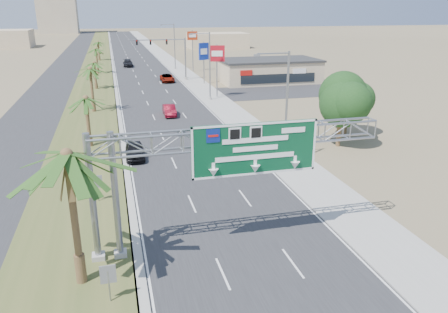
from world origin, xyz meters
name	(u,v)px	position (x,y,z in m)	size (l,w,h in m)	color
road	(136,60)	(0.00, 110.00, 0.01)	(12.00, 300.00, 0.02)	#28282B
sidewalk_right	(167,59)	(8.50, 110.00, 0.05)	(4.00, 300.00, 0.10)	#9E9B93
median_grass	(98,61)	(-10.00, 110.00, 0.06)	(7.00, 300.00, 0.12)	#435123
opposing_road	(70,61)	(-17.00, 110.00, 0.01)	(8.00, 300.00, 0.02)	#28282B
sign_gantry	(226,148)	(-1.06, 9.93, 6.06)	(16.75, 1.24, 7.50)	gray
palm_near	(67,156)	(-9.20, 8.00, 6.93)	(5.70, 5.70, 8.35)	brown
palm_row_b	(86,99)	(-9.50, 32.00, 4.90)	(3.99, 3.99, 5.95)	brown
palm_row_c	(90,70)	(-9.50, 48.00, 5.66)	(3.99, 3.99, 6.75)	brown
palm_row_d	(94,63)	(-9.50, 66.00, 4.42)	(3.99, 3.99, 5.45)	brown
palm_row_e	(96,49)	(-9.50, 85.00, 5.09)	(3.99, 3.99, 6.15)	brown
palm_row_f	(98,42)	(-9.50, 110.00, 4.71)	(3.99, 3.99, 5.75)	brown
streetlight_near	(284,114)	(7.30, 22.00, 4.69)	(3.27, 0.44, 10.00)	gray
streetlight_mid	(209,69)	(7.30, 52.00, 4.69)	(3.27, 0.44, 10.00)	gray
streetlight_far	(174,48)	(7.30, 88.00, 4.69)	(3.27, 0.44, 10.00)	gray
signal_mast	(175,55)	(5.17, 71.97, 4.85)	(10.28, 0.71, 8.00)	gray
store_building	(269,71)	(22.00, 66.00, 2.00)	(18.00, 10.00, 4.00)	tan
oak_near	(342,102)	(15.00, 26.00, 4.53)	(4.50, 4.50, 6.80)	brown
oak_far	(348,100)	(18.00, 30.00, 3.82)	(3.50, 3.50, 5.60)	brown
median_signback_a	(108,277)	(-7.80, 6.00, 1.45)	(0.75, 0.08, 2.08)	gray
median_signback_b	(97,184)	(-8.50, 18.00, 1.45)	(0.75, 0.08, 2.08)	gray
building_distant_right	(217,40)	(30.00, 140.00, 2.50)	(20.00, 12.00, 5.00)	tan
car_left_lane	(135,151)	(-5.33, 27.19, 0.73)	(1.73, 4.31, 1.47)	black
car_mid_lane	(169,110)	(0.11, 43.42, 0.71)	(1.49, 4.28, 1.41)	maroon
car_right_lane	(167,78)	(3.38, 70.74, 0.72)	(2.37, 5.15, 1.43)	gray
car_far	(128,63)	(-2.77, 95.45, 0.79)	(2.22, 5.47, 1.59)	black
pole_sign_red_near	(217,56)	(9.00, 53.74, 6.35)	(2.41, 0.79, 8.17)	gray
pole_sign_blue	(204,53)	(9.68, 66.64, 5.60)	(1.96, 1.06, 7.60)	gray
pole_sign_red_far	(192,39)	(10.81, 83.74, 6.90)	(2.20, 0.38, 8.72)	gray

